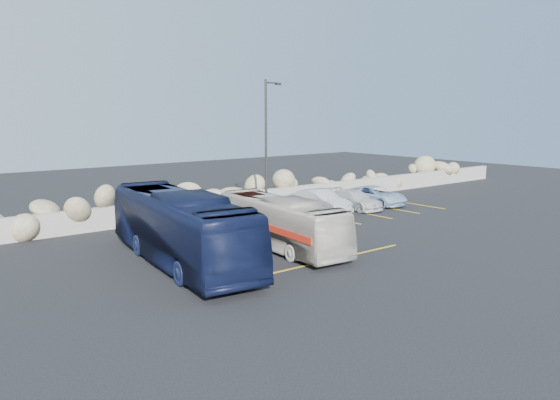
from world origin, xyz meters
TOP-DOWN VIEW (x-y plane):
  - ground at (0.00, 0.00)m, footprint 90.00×90.00m
  - seawall at (0.00, 12.00)m, footprint 60.00×0.40m
  - riprap_pile at (0.00, 13.20)m, footprint 54.00×2.80m
  - parking_lines at (4.64, 5.57)m, footprint 18.16×9.36m
  - lamppost at (2.56, 9.50)m, footprint 1.14×0.18m
  - vintage_bus at (-1.51, 3.17)m, footprint 2.84×8.62m
  - tour_coach at (-6.29, 3.69)m, footprint 3.80×10.91m
  - car_a at (3.05, 8.37)m, footprint 1.88×3.94m
  - car_b at (5.95, 8.48)m, footprint 1.64×4.37m
  - car_c at (8.53, 8.17)m, footprint 1.82×4.20m
  - car_d at (10.81, 8.41)m, footprint 2.34×4.59m

SIDE VIEW (x-z plane):
  - ground at x=0.00m, z-range 0.00..0.00m
  - parking_lines at x=4.64m, z-range 0.00..0.01m
  - seawall at x=0.00m, z-range 0.00..1.20m
  - car_c at x=8.53m, z-range 0.00..1.20m
  - car_d at x=10.81m, z-range 0.00..1.24m
  - car_a at x=3.05m, z-range 0.00..1.30m
  - car_b at x=5.95m, z-range 0.00..1.42m
  - vintage_bus at x=-1.51m, z-range 0.00..2.36m
  - riprap_pile at x=0.00m, z-range 0.00..2.60m
  - tour_coach at x=-6.29m, z-range 0.00..2.98m
  - lamppost at x=2.56m, z-range 0.30..8.30m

